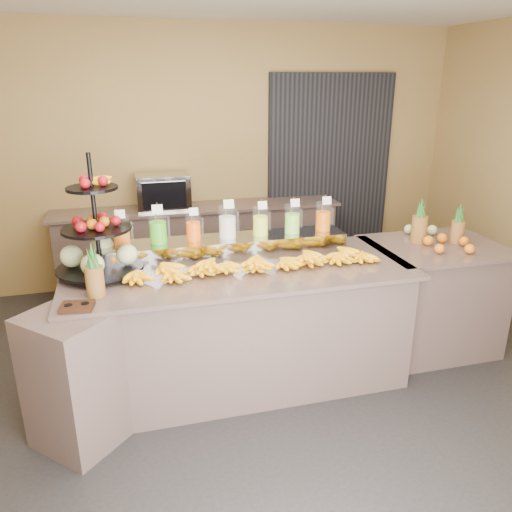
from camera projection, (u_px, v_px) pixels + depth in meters
name	position (u px, v px, depth m)	size (l,w,h in m)	color
ground	(251.00, 401.00, 3.66)	(6.00, 6.00, 0.00)	black
room_envelope	(248.00, 128.00, 3.79)	(6.04, 5.02, 2.82)	olive
buffet_counter	(227.00, 330.00, 3.71)	(2.75, 1.25, 0.93)	#886B62
right_counter	(430.00, 296.00, 4.28)	(1.08, 0.88, 0.93)	#886B62
back_ledge	(200.00, 247.00, 5.55)	(3.10, 0.55, 0.93)	#886B62
pitcher_tray	(228.00, 247.00, 3.84)	(1.85, 0.30, 0.15)	gray
juice_pitcher_orange_a	(122.00, 233.00, 3.59)	(0.12, 0.13, 0.29)	silver
juice_pitcher_green	(158.00, 229.00, 3.66)	(0.13, 0.14, 0.32)	silver
juice_pitcher_orange_b	(193.00, 229.00, 3.72)	(0.11, 0.12, 0.27)	silver
juice_pitcher_milk	(227.00, 224.00, 3.78)	(0.13, 0.14, 0.32)	silver
juice_pitcher_lemon	(260.00, 223.00, 3.85)	(0.12, 0.13, 0.29)	silver
juice_pitcher_lime	(292.00, 220.00, 3.91)	(0.12, 0.13, 0.29)	silver
juice_pitcher_orange_c	(323.00, 218.00, 3.98)	(0.12, 0.13, 0.30)	silver
banana_heap	(258.00, 261.00, 3.58)	(1.89, 0.17, 0.16)	yellow
fruit_stand	(104.00, 244.00, 3.46)	(0.61, 0.61, 0.85)	black
condiment_caddy	(77.00, 307.00, 2.97)	(0.19, 0.14, 0.03)	#321A0D
pineapple_left_a	(94.00, 277.00, 3.12)	(0.12, 0.12, 0.36)	brown
pineapple_left_b	(119.00, 238.00, 3.83)	(0.12, 0.12, 0.39)	brown
right_fruit_pile	(442.00, 237.00, 4.09)	(0.42, 0.40, 0.22)	brown
oven_warmer	(163.00, 191.00, 5.24)	(0.55, 0.38, 0.37)	gray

